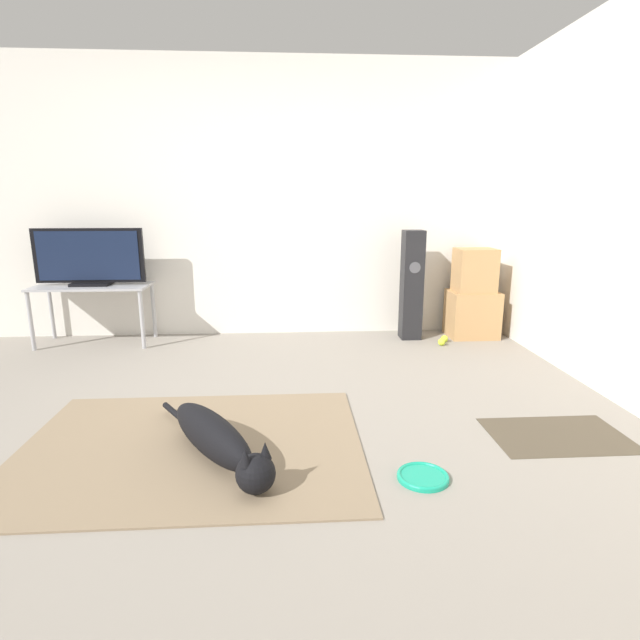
{
  "coord_description": "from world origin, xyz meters",
  "views": [
    {
      "loc": [
        0.46,
        -2.76,
        1.28
      ],
      "look_at": [
        0.68,
        0.7,
        0.45
      ],
      "focal_mm": 28.0,
      "sensor_mm": 36.0,
      "label": 1
    }
  ],
  "objects_px": {
    "tv": "(89,258)",
    "frisbee": "(423,476)",
    "floor_speaker": "(412,285)",
    "cardboard_box_upper": "(475,270)",
    "tennis_ball_loose_on_carpet": "(444,339)",
    "tennis_ball_near_speaker": "(417,334)",
    "dog": "(217,440)",
    "cardboard_box_lower": "(472,314)",
    "tv_stand": "(93,293)",
    "tennis_ball_by_boxes": "(442,342)"
  },
  "relations": [
    {
      "from": "tv",
      "to": "frisbee",
      "type": "bearing_deg",
      "value": -46.01
    },
    {
      "from": "floor_speaker",
      "to": "tv",
      "type": "distance_m",
      "value": 2.93
    },
    {
      "from": "cardboard_box_upper",
      "to": "tennis_ball_loose_on_carpet",
      "type": "height_order",
      "value": "cardboard_box_upper"
    },
    {
      "from": "frisbee",
      "to": "tennis_ball_loose_on_carpet",
      "type": "bearing_deg",
      "value": 70.4
    },
    {
      "from": "frisbee",
      "to": "tennis_ball_loose_on_carpet",
      "type": "height_order",
      "value": "tennis_ball_loose_on_carpet"
    },
    {
      "from": "cardboard_box_upper",
      "to": "tv",
      "type": "xyz_separation_m",
      "value": [
        -3.51,
        -0.0,
        0.14
      ]
    },
    {
      "from": "tennis_ball_near_speaker",
      "to": "dog",
      "type": "bearing_deg",
      "value": -125.41
    },
    {
      "from": "frisbee",
      "to": "cardboard_box_lower",
      "type": "relative_size",
      "value": 0.54
    },
    {
      "from": "cardboard_box_upper",
      "to": "floor_speaker",
      "type": "xyz_separation_m",
      "value": [
        -0.6,
        -0.01,
        -0.13
      ]
    },
    {
      "from": "dog",
      "to": "floor_speaker",
      "type": "relative_size",
      "value": 0.99
    },
    {
      "from": "tv_stand",
      "to": "cardboard_box_upper",
      "type": "bearing_deg",
      "value": 0.06
    },
    {
      "from": "floor_speaker",
      "to": "tv_stand",
      "type": "bearing_deg",
      "value": 179.95
    },
    {
      "from": "frisbee",
      "to": "floor_speaker",
      "type": "xyz_separation_m",
      "value": [
        0.53,
        2.47,
        0.5
      ]
    },
    {
      "from": "tennis_ball_by_boxes",
      "to": "tv_stand",
      "type": "bearing_deg",
      "value": 174.87
    },
    {
      "from": "tennis_ball_by_boxes",
      "to": "cardboard_box_upper",
      "type": "bearing_deg",
      "value": 37.8
    },
    {
      "from": "dog",
      "to": "tennis_ball_loose_on_carpet",
      "type": "xyz_separation_m",
      "value": [
        1.8,
        2.06,
        -0.08
      ]
    },
    {
      "from": "cardboard_box_upper",
      "to": "tennis_ball_loose_on_carpet",
      "type": "distance_m",
      "value": 0.71
    },
    {
      "from": "tennis_ball_near_speaker",
      "to": "tennis_ball_loose_on_carpet",
      "type": "xyz_separation_m",
      "value": [
        0.22,
        -0.17,
        0.0
      ]
    },
    {
      "from": "tennis_ball_near_speaker",
      "to": "tennis_ball_loose_on_carpet",
      "type": "relative_size",
      "value": 1.0
    },
    {
      "from": "cardboard_box_upper",
      "to": "tennis_ball_near_speaker",
      "type": "distance_m",
      "value": 0.81
    },
    {
      "from": "cardboard_box_upper",
      "to": "floor_speaker",
      "type": "relative_size",
      "value": 0.4
    },
    {
      "from": "floor_speaker",
      "to": "tennis_ball_by_boxes",
      "type": "relative_size",
      "value": 15.44
    },
    {
      "from": "tv",
      "to": "tennis_ball_loose_on_carpet",
      "type": "height_order",
      "value": "tv"
    },
    {
      "from": "cardboard_box_lower",
      "to": "tv_stand",
      "type": "xyz_separation_m",
      "value": [
        -3.52,
        -0.02,
        0.25
      ]
    },
    {
      "from": "tennis_ball_by_boxes",
      "to": "tennis_ball_near_speaker",
      "type": "relative_size",
      "value": 1.0
    },
    {
      "from": "cardboard_box_upper",
      "to": "frisbee",
      "type": "bearing_deg",
      "value": -114.49
    },
    {
      "from": "frisbee",
      "to": "tennis_ball_by_boxes",
      "type": "distance_m",
      "value": 2.32
    },
    {
      "from": "dog",
      "to": "cardboard_box_upper",
      "type": "height_order",
      "value": "cardboard_box_upper"
    },
    {
      "from": "cardboard_box_lower",
      "to": "tv_stand",
      "type": "height_order",
      "value": "tv_stand"
    },
    {
      "from": "frisbee",
      "to": "tennis_ball_loose_on_carpet",
      "type": "relative_size",
      "value": 3.71
    },
    {
      "from": "cardboard_box_upper",
      "to": "tv_stand",
      "type": "relative_size",
      "value": 0.4
    },
    {
      "from": "cardboard_box_lower",
      "to": "tv_stand",
      "type": "relative_size",
      "value": 0.45
    },
    {
      "from": "tv_stand",
      "to": "tennis_ball_loose_on_carpet",
      "type": "height_order",
      "value": "tv_stand"
    },
    {
      "from": "dog",
      "to": "cardboard_box_lower",
      "type": "xyz_separation_m",
      "value": [
        2.12,
        2.26,
        0.1
      ]
    },
    {
      "from": "frisbee",
      "to": "floor_speaker",
      "type": "distance_m",
      "value": 2.57
    },
    {
      "from": "frisbee",
      "to": "floor_speaker",
      "type": "bearing_deg",
      "value": 77.87
    },
    {
      "from": "dog",
      "to": "cardboard_box_lower",
      "type": "distance_m",
      "value": 3.1
    },
    {
      "from": "frisbee",
      "to": "tennis_ball_near_speaker",
      "type": "xyz_separation_m",
      "value": [
        0.6,
        2.47,
        0.02
      ]
    },
    {
      "from": "dog",
      "to": "tv",
      "type": "bearing_deg",
      "value": 121.98
    },
    {
      "from": "tennis_ball_by_boxes",
      "to": "tennis_ball_near_speaker",
      "type": "xyz_separation_m",
      "value": [
        -0.16,
        0.28,
        0.0
      ]
    },
    {
      "from": "floor_speaker",
      "to": "tennis_ball_near_speaker",
      "type": "distance_m",
      "value": 0.48
    },
    {
      "from": "frisbee",
      "to": "tennis_ball_loose_on_carpet",
      "type": "xyz_separation_m",
      "value": [
        0.82,
        2.29,
        0.02
      ]
    },
    {
      "from": "cardboard_box_lower",
      "to": "dog",
      "type": "bearing_deg",
      "value": -133.23
    },
    {
      "from": "dog",
      "to": "tennis_ball_near_speaker",
      "type": "xyz_separation_m",
      "value": [
        1.59,
        2.24,
        -0.08
      ]
    },
    {
      "from": "tv_stand",
      "to": "tennis_ball_near_speaker",
      "type": "xyz_separation_m",
      "value": [
        2.99,
        -0.0,
        -0.44
      ]
    },
    {
      "from": "dog",
      "to": "tv_stand",
      "type": "distance_m",
      "value": 2.66
    },
    {
      "from": "cardboard_box_upper",
      "to": "floor_speaker",
      "type": "bearing_deg",
      "value": -179.4
    },
    {
      "from": "cardboard_box_lower",
      "to": "tv",
      "type": "distance_m",
      "value": 3.57
    },
    {
      "from": "dog",
      "to": "floor_speaker",
      "type": "height_order",
      "value": "floor_speaker"
    },
    {
      "from": "cardboard_box_lower",
      "to": "tv",
      "type": "height_order",
      "value": "tv"
    }
  ]
}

